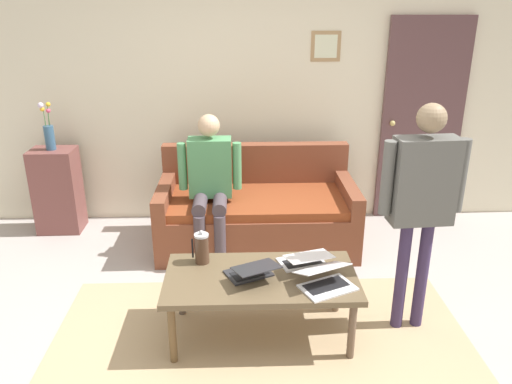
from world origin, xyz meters
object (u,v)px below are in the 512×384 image
at_px(coffee_table, 261,282).
at_px(side_shelf, 58,190).
at_px(interior_door, 422,122).
at_px(person_standing, 422,192).
at_px(french_press, 202,248).
at_px(person_seated, 210,179).
at_px(laptop_left, 251,271).
at_px(laptop_right, 326,281).
at_px(flower_vase, 49,133).
at_px(laptop_center, 304,260).
at_px(couch, 257,213).

relative_size(coffee_table, side_shelf, 1.53).
xyz_separation_m(interior_door, person_standing, (0.67, 1.96, 0.00)).
height_order(french_press, person_seated, person_seated).
xyz_separation_m(laptop_left, laptop_right, (-0.47, 0.14, 0.00)).
height_order(side_shelf, person_seated, person_seated).
bearing_deg(coffee_table, side_shelf, -42.74).
relative_size(side_shelf, flower_vase, 1.84).
relative_size(french_press, person_standing, 0.15).
bearing_deg(interior_door, side_shelf, 3.80).
distance_m(laptop_left, laptop_center, 0.39).
xyz_separation_m(side_shelf, person_seated, (-1.54, 0.59, 0.31)).
distance_m(coffee_table, laptop_center, 0.34).
bearing_deg(interior_door, laptop_left, 48.82).
height_order(couch, laptop_left, couch).
xyz_separation_m(interior_door, french_press, (2.12, 1.83, -0.45)).
xyz_separation_m(flower_vase, person_seated, (-1.55, 0.59, -0.28)).
bearing_deg(person_standing, couch, -52.87).
xyz_separation_m(interior_door, coffee_table, (1.72, 2.03, -0.60)).
distance_m(laptop_left, side_shelf, 2.60).
xyz_separation_m(couch, french_press, (0.43, 1.23, 0.27)).
height_order(french_press, person_standing, person_standing).
bearing_deg(laptop_left, interior_door, -131.18).
bearing_deg(french_press, laptop_right, 156.86).
relative_size(laptop_center, side_shelf, 0.46).
xyz_separation_m(laptop_right, side_shelf, (2.34, -1.93, -0.09)).
xyz_separation_m(laptop_left, person_standing, (-1.11, -0.08, 0.52)).
bearing_deg(person_standing, person_seated, -38.07).
relative_size(couch, side_shelf, 2.14).
distance_m(side_shelf, flower_vase, 0.59).
relative_size(person_standing, person_seated, 1.25).
relative_size(french_press, flower_vase, 0.54).
bearing_deg(laptop_left, coffee_table, -171.56).
xyz_separation_m(coffee_table, laptop_right, (-0.41, 0.15, 0.09)).
height_order(couch, french_press, couch).
bearing_deg(person_seated, laptop_center, 123.05).
xyz_separation_m(laptop_center, side_shelf, (2.24, -1.66, -0.09)).
distance_m(laptop_center, french_press, 0.71).
height_order(couch, laptop_right, couch).
bearing_deg(interior_door, laptop_center, 53.26).
height_order(french_press, side_shelf, side_shelf).
height_order(laptop_right, person_standing, person_standing).
relative_size(coffee_table, person_standing, 0.80).
bearing_deg(laptop_left, french_press, -31.89).
bearing_deg(person_standing, french_press, -5.03).
bearing_deg(person_standing, laptop_right, 18.85).
relative_size(laptop_right, french_press, 1.71).
xyz_separation_m(laptop_left, french_press, (0.34, -0.21, 0.07)).
bearing_deg(laptop_center, laptop_right, 110.56).
relative_size(french_press, side_shelf, 0.29).
height_order(interior_door, laptop_right, interior_door).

